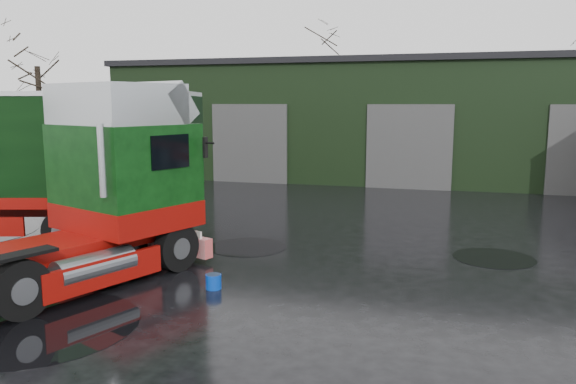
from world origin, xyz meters
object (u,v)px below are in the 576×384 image
Objects in this scene: warehouse at (417,119)px; tree_back_a at (320,94)px; wash_bucket at (213,282)px; tree_left at (39,99)px; hero_tractor at (46,187)px; tree_back_b at (543,107)px.

tree_back_a is (-8.00, 10.00, 1.59)m from warehouse.
tree_left reaches higher than wash_bucket.
hero_tractor reaches higher than wash_bucket.
warehouse is at bearing -128.66° from tree_back_b.
warehouse is at bearing -51.34° from tree_back_a.
tree_back_a is (-1.50, 33.00, 2.46)m from hero_tractor.
tree_back_a is (11.00, 18.00, 0.50)m from tree_left.
tree_back_a reaches higher than hero_tractor.
tree_back_a is at bearing 113.70° from hero_tractor.
tree_back_a reaches higher than wash_bucket.
warehouse is 93.31× the size of wash_bucket.
hero_tractor is (-6.50, -23.00, -0.87)m from warehouse.
tree_back_a reaches higher than tree_back_b.
warehouse is 3.81× the size of tree_left.
tree_left is 32.45m from tree_back_b.
hero_tractor is 33.13m from tree_back_a.
wash_bucket is 34.08m from tree_back_b.
wash_bucket is at bearing 36.60° from hero_tractor.
tree_back_b is at bearing 87.38° from hero_tractor.
tree_left is 21.10m from tree_back_a.
warehouse is 12.82m from tree_back_b.
hero_tractor is 36.07m from tree_back_b.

